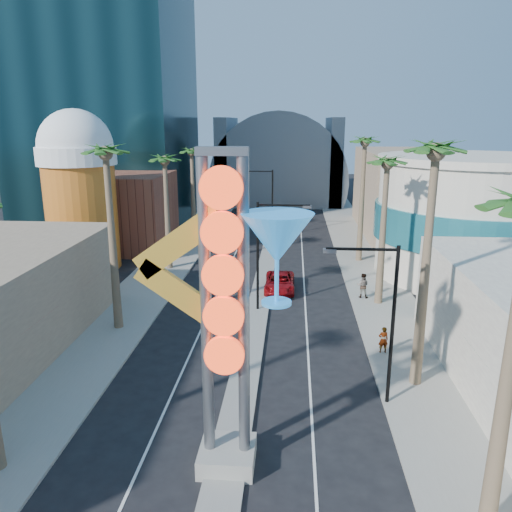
{
  "coord_description": "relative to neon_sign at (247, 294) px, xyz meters",
  "views": [
    {
      "loc": [
        2.44,
        -14.08,
        13.37
      ],
      "look_at": [
        0.02,
        18.09,
        4.65
      ],
      "focal_mm": 35.0,
      "sensor_mm": 36.0,
      "label": 1
    }
  ],
  "objects": [
    {
      "name": "sidewalk_west",
      "position": [
        -10.32,
        32.04,
        -7.23
      ],
      "size": [
        5.0,
        100.0,
        0.15
      ],
      "primitive_type": "cube",
      "color": "gray",
      "rests_on": "ground"
    },
    {
      "name": "palm_6",
      "position": [
        8.18,
        19.04,
        2.62
      ],
      "size": [
        2.4,
        2.4,
        11.7
      ],
      "color": "brown",
      "rests_on": "ground"
    },
    {
      "name": "streetlight_2",
      "position": [
        5.91,
        5.04,
        -2.47
      ],
      "size": [
        3.45,
        0.25,
        8.0
      ],
      "color": "black",
      "rests_on": "ground"
    },
    {
      "name": "palm_5",
      "position": [
        8.18,
        7.04,
        3.96
      ],
      "size": [
        2.4,
        2.4,
        13.2
      ],
      "color": "brown",
      "rests_on": "ground"
    },
    {
      "name": "filler_east",
      "position": [
        15.18,
        45.04,
        -2.31
      ],
      "size": [
        10.0,
        20.0,
        10.0
      ],
      "primitive_type": "cube",
      "color": "#8D735B",
      "rests_on": "ground"
    },
    {
      "name": "palm_7",
      "position": [
        8.18,
        31.04,
        3.52
      ],
      "size": [
        2.4,
        2.4,
        12.7
      ],
      "color": "brown",
      "rests_on": "ground"
    },
    {
      "name": "red_pickup",
      "position": [
        0.65,
        21.58,
        -6.59
      ],
      "size": [
        2.38,
        5.15,
        1.43
      ],
      "primitive_type": "imported",
      "rotation": [
        0.0,
        0.0,
        0.0
      ],
      "color": "#9B0B10",
      "rests_on": "ground"
    },
    {
      "name": "beer_mug",
      "position": [
        -17.82,
        27.04,
        0.54
      ],
      "size": [
        7.0,
        7.0,
        14.5
      ],
      "color": "orange",
      "rests_on": "ground"
    },
    {
      "name": "streetlight_1",
      "position": [
        -1.36,
        41.04,
        -2.43
      ],
      "size": [
        3.79,
        0.25,
        8.0
      ],
      "color": "black",
      "rests_on": "ground"
    },
    {
      "name": "hotel_tower",
      "position": [
        -22.82,
        49.04,
        17.69
      ],
      "size": [
        20.0,
        20.0,
        50.0
      ],
      "primitive_type": "cube",
      "color": "black",
      "rests_on": "ground"
    },
    {
      "name": "palm_2",
      "position": [
        -9.82,
        27.04,
        2.17
      ],
      "size": [
        2.4,
        2.4,
        11.2
      ],
      "color": "brown",
      "rests_on": "ground"
    },
    {
      "name": "median",
      "position": [
        -0.82,
        35.04,
        -7.23
      ],
      "size": [
        1.6,
        84.0,
        0.15
      ],
      "primitive_type": "cube",
      "color": "gray",
      "rests_on": "ground"
    },
    {
      "name": "palm_1",
      "position": [
        -9.82,
        13.04,
        3.52
      ],
      "size": [
        2.4,
        2.4,
        12.7
      ],
      "color": "brown",
      "rests_on": "ground"
    },
    {
      "name": "palm_3",
      "position": [
        -9.82,
        39.04,
        2.17
      ],
      "size": [
        2.4,
        2.4,
        11.2
      ],
      "color": "brown",
      "rests_on": "ground"
    },
    {
      "name": "sidewalk_east",
      "position": [
        8.68,
        32.04,
        -7.23
      ],
      "size": [
        5.0,
        100.0,
        0.15
      ],
      "primitive_type": "cube",
      "color": "gray",
      "rests_on": "ground"
    },
    {
      "name": "neon_sign",
      "position": [
        0.0,
        0.0,
        0.0
      ],
      "size": [
        6.53,
        2.6,
        12.55
      ],
      "color": "gray",
      "rests_on": "ground"
    },
    {
      "name": "brick_filler_west",
      "position": [
        -16.82,
        35.04,
        -3.31
      ],
      "size": [
        10.0,
        10.0,
        8.0
      ],
      "primitive_type": "cube",
      "color": "brown",
      "rests_on": "ground"
    },
    {
      "name": "canopy",
      "position": [
        -0.82,
        69.04,
        -3.0
      ],
      "size": [
        22.0,
        16.0,
        22.0
      ],
      "color": "slate",
      "rests_on": "ground"
    },
    {
      "name": "streetlight_0",
      "position": [
        -0.27,
        17.04,
        -2.43
      ],
      "size": [
        3.79,
        0.25,
        8.0
      ],
      "color": "black",
      "rests_on": "ground"
    },
    {
      "name": "pedestrian_a",
      "position": [
        7.07,
        10.46,
        -6.35
      ],
      "size": [
        0.63,
        0.45,
        1.61
      ],
      "primitive_type": "imported",
      "rotation": [
        0.0,
        0.0,
        3.25
      ],
      "color": "gray",
      "rests_on": "sidewalk_east"
    },
    {
      "name": "turquoise_building",
      "position": [
        17.18,
        27.04,
        -2.06
      ],
      "size": [
        16.6,
        16.6,
        10.6
      ],
      "color": "#B9AC9D",
      "rests_on": "ground"
    },
    {
      "name": "pedestrian_b",
      "position": [
        7.11,
        20.07,
        -6.19
      ],
      "size": [
        1.08,
        0.92,
        1.94
      ],
      "primitive_type": "imported",
      "rotation": [
        0.0,
        0.0,
        2.92
      ],
      "color": "gray",
      "rests_on": "sidewalk_east"
    }
  ]
}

